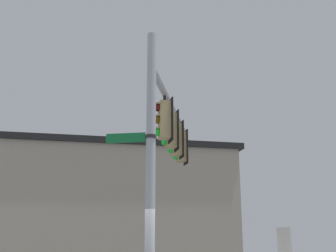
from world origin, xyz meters
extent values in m
cylinder|color=#ADB2B7|center=(0.00, 0.00, 3.35)|extent=(0.22, 0.22, 6.71)
cylinder|color=#ADB2B7|center=(2.72, -1.12, 5.84)|extent=(5.52, 2.41, 0.19)
cylinder|color=black|center=(1.69, -0.70, 5.66)|extent=(0.08, 0.08, 0.18)
cube|color=tan|center=(1.69, -0.70, 5.04)|extent=(0.36, 0.30, 1.05)
sphere|color=#590F0F|center=(1.69, -0.51, 5.39)|extent=(0.22, 0.22, 0.22)
cube|color=tan|center=(1.69, -0.49, 5.49)|extent=(0.24, 0.20, 0.03)
sphere|color=brown|center=(1.69, -0.51, 5.04)|extent=(0.22, 0.22, 0.22)
cube|color=tan|center=(1.69, -0.49, 5.14)|extent=(0.24, 0.20, 0.03)
sphere|color=#1EE533|center=(1.69, -0.51, 4.69)|extent=(0.22, 0.22, 0.22)
cube|color=tan|center=(1.69, -0.49, 4.79)|extent=(0.24, 0.20, 0.03)
cube|color=black|center=(1.69, -0.87, 5.04)|extent=(0.54, 0.03, 1.22)
cylinder|color=black|center=(2.77, -1.14, 5.66)|extent=(0.08, 0.08, 0.18)
cube|color=tan|center=(2.77, -1.14, 5.04)|extent=(0.36, 0.30, 1.05)
sphere|color=#590F0F|center=(2.77, -0.95, 5.39)|extent=(0.22, 0.22, 0.22)
cube|color=tan|center=(2.77, -0.93, 5.49)|extent=(0.24, 0.20, 0.03)
sphere|color=brown|center=(2.77, -0.95, 5.04)|extent=(0.22, 0.22, 0.22)
cube|color=tan|center=(2.77, -0.93, 5.14)|extent=(0.24, 0.20, 0.03)
sphere|color=#1EE533|center=(2.77, -0.95, 4.69)|extent=(0.22, 0.22, 0.22)
cube|color=tan|center=(2.77, -0.93, 4.79)|extent=(0.24, 0.20, 0.03)
cube|color=black|center=(2.77, -1.31, 5.04)|extent=(0.54, 0.03, 1.22)
cylinder|color=black|center=(3.84, -1.58, 5.66)|extent=(0.08, 0.08, 0.18)
cube|color=tan|center=(3.84, -1.58, 5.04)|extent=(0.36, 0.30, 1.05)
sphere|color=#590F0F|center=(3.84, -1.39, 5.39)|extent=(0.22, 0.22, 0.22)
cube|color=tan|center=(3.84, -1.37, 5.49)|extent=(0.24, 0.20, 0.03)
sphere|color=brown|center=(3.84, -1.39, 5.04)|extent=(0.22, 0.22, 0.22)
cube|color=tan|center=(3.84, -1.37, 5.14)|extent=(0.24, 0.20, 0.03)
sphere|color=#1EE533|center=(3.84, -1.39, 4.69)|extent=(0.22, 0.22, 0.22)
cube|color=tan|center=(3.84, -1.37, 4.79)|extent=(0.24, 0.20, 0.03)
cube|color=black|center=(3.84, -1.75, 5.04)|extent=(0.54, 0.03, 1.22)
cylinder|color=black|center=(4.91, -2.02, 5.66)|extent=(0.08, 0.08, 0.18)
cube|color=tan|center=(4.91, -2.02, 5.04)|extent=(0.36, 0.30, 1.05)
sphere|color=#590F0F|center=(4.91, -1.83, 5.39)|extent=(0.22, 0.22, 0.22)
cube|color=tan|center=(4.91, -1.81, 5.49)|extent=(0.24, 0.20, 0.03)
sphere|color=brown|center=(4.91, -1.83, 5.04)|extent=(0.22, 0.22, 0.22)
cube|color=tan|center=(4.91, -1.81, 5.14)|extent=(0.24, 0.20, 0.03)
sphere|color=#1EE533|center=(4.91, -1.83, 4.69)|extent=(0.22, 0.22, 0.22)
cube|color=tan|center=(4.91, -1.81, 4.79)|extent=(0.24, 0.20, 0.03)
cube|color=black|center=(4.91, -2.19, 5.04)|extent=(0.54, 0.03, 1.22)
cube|color=#147238|center=(0.23, 0.55, 4.13)|extent=(0.38, 0.87, 0.22)
cube|color=white|center=(0.23, 0.56, 4.13)|extent=(0.36, 0.86, 0.04)
cylinder|color=#262626|center=(0.00, 0.00, 4.13)|extent=(0.26, 0.26, 0.08)
cube|color=#A89E89|center=(14.32, -0.36, 3.18)|extent=(7.75, 12.65, 6.36)
cube|color=black|center=(18.34, -0.46, 3.50)|extent=(1.28, 11.25, 0.30)
cube|color=black|center=(14.32, -0.36, 6.51)|extent=(8.06, 13.16, 0.30)
cylinder|color=#4C3823|center=(15.00, -0.71, 2.11)|extent=(0.31, 0.31, 4.23)
sphere|color=#387533|center=(15.00, -0.71, 5.21)|extent=(2.81, 2.81, 2.81)
cube|color=silver|center=(-0.22, -3.03, 1.75)|extent=(0.60, 0.04, 0.76)
camera|label=1|loc=(-9.32, 1.77, 1.79)|focal=45.79mm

